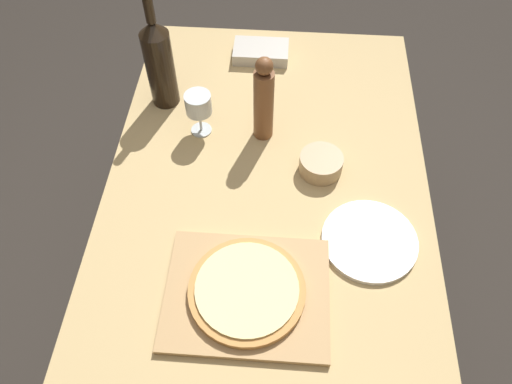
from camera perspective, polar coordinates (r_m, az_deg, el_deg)
ground_plane at (r=2.03m, az=0.69°, el=-14.78°), size 12.00×12.00×0.00m
dining_table at (r=1.42m, az=0.95°, el=-4.70°), size 0.91×1.63×0.77m
cutting_board at (r=1.23m, az=-1.03°, el=-11.54°), size 0.39×0.32×0.02m
pizza at (r=1.21m, az=-1.05°, el=-11.13°), size 0.28×0.28×0.02m
wine_bottle at (r=1.57m, az=-10.99°, el=14.31°), size 0.09×0.09×0.37m
pepper_mill at (r=1.44m, az=0.88°, el=10.41°), size 0.06×0.06×0.28m
wine_glass at (r=1.48m, az=-6.61°, el=9.82°), size 0.08×0.08×0.14m
small_bowl at (r=1.43m, az=7.42°, el=3.22°), size 0.12×0.12×0.05m
dinner_plate at (r=1.33m, az=12.84°, el=-5.45°), size 0.25×0.25×0.01m
food_container at (r=1.79m, az=0.57°, el=15.72°), size 0.19×0.12×0.04m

